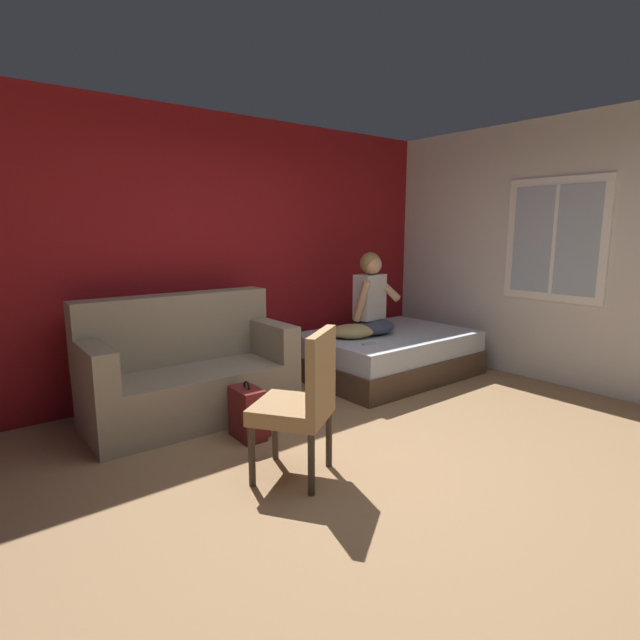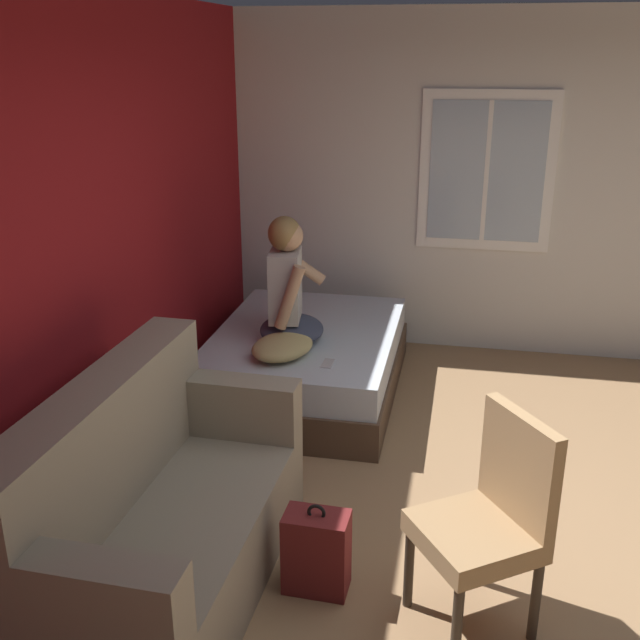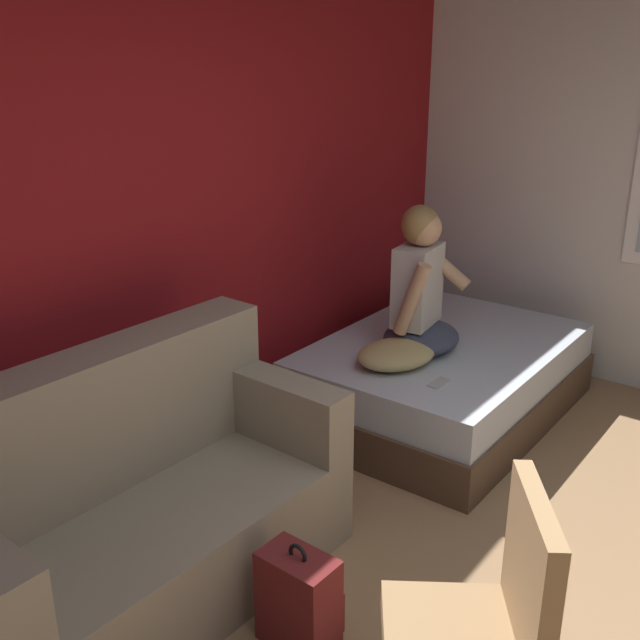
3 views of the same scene
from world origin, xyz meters
name	(u,v)px [view 1 (image 1 of 3)]	position (x,y,z in m)	size (l,w,h in m)	color
ground_plane	(387,476)	(0.00, 0.00, 0.00)	(40.00, 40.00, 0.00)	#93704C
wall_back_accent	(207,254)	(0.00, 2.50, 1.35)	(10.63, 0.16, 2.70)	maroon
wall_side_with_window	(599,255)	(2.89, 0.01, 1.35)	(0.19, 6.25, 2.70)	silver
bed	(388,354)	(1.68, 1.61, 0.24)	(1.82, 1.31, 0.48)	#4C3828
couch	(188,372)	(-0.55, 1.82, 0.39)	(1.72, 0.87, 1.04)	gray
side_chair	(302,399)	(-0.44, 0.34, 0.53)	(0.64, 0.64, 0.98)	#382D23
person_seated	(371,301)	(1.49, 1.68, 0.84)	(0.57, 0.51, 0.88)	#383D51
backpack	(249,414)	(-0.39, 1.10, 0.19)	(0.24, 0.31, 0.46)	maroon
throw_pillow	(352,331)	(1.20, 1.66, 0.55)	(0.48, 0.36, 0.14)	tan
cell_phone	(369,344)	(1.13, 1.34, 0.48)	(0.07, 0.14, 0.01)	#B7B7BC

